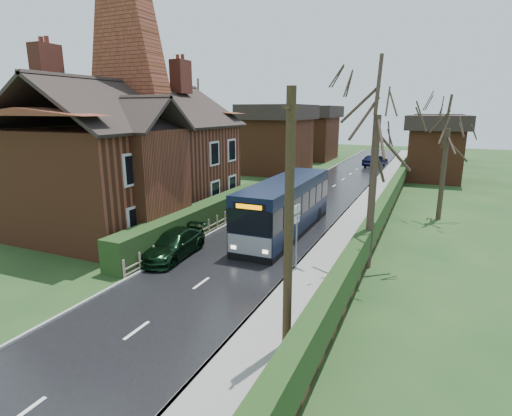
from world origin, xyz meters
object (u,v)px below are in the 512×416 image
at_px(brick_house, 136,153).
at_px(bus_stop_sign, 297,228).
at_px(car_green, 173,244).
at_px(bus, 286,207).
at_px(telegraph_pole, 289,227).
at_px(car_silver, 278,200).

distance_m(brick_house, bus_stop_sign, 12.82).
height_order(brick_house, bus_stop_sign, brick_house).
xyz_separation_m(brick_house, car_green, (5.83, -4.63, -3.74)).
xyz_separation_m(car_green, bus_stop_sign, (6.10, 0.57, 1.41)).
bearing_deg(bus_stop_sign, brick_house, 167.86).
bearing_deg(bus_stop_sign, bus, 120.94).
relative_size(brick_house, telegraph_pole, 1.92).
xyz_separation_m(car_green, telegraph_pole, (7.70, -5.15, 3.20)).
relative_size(brick_house, bus, 1.41).
distance_m(car_green, bus_stop_sign, 6.29).
height_order(car_silver, telegraph_pole, telegraph_pole).
bearing_deg(brick_house, bus_stop_sign, -18.78).
relative_size(brick_house, bus_stop_sign, 4.70).
distance_m(brick_house, bus, 10.02).
relative_size(car_green, bus_stop_sign, 1.42).
distance_m(bus_stop_sign, telegraph_pole, 6.20).
height_order(car_silver, bus_stop_sign, bus_stop_sign).
bearing_deg(car_green, car_silver, 78.63).
bearing_deg(brick_house, car_silver, 41.08).
bearing_deg(bus_stop_sign, car_silver, 121.51).
xyz_separation_m(brick_house, telegraph_pole, (13.53, -9.78, -0.53)).
xyz_separation_m(bus_stop_sign, telegraph_pole, (1.60, -5.72, 1.80)).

